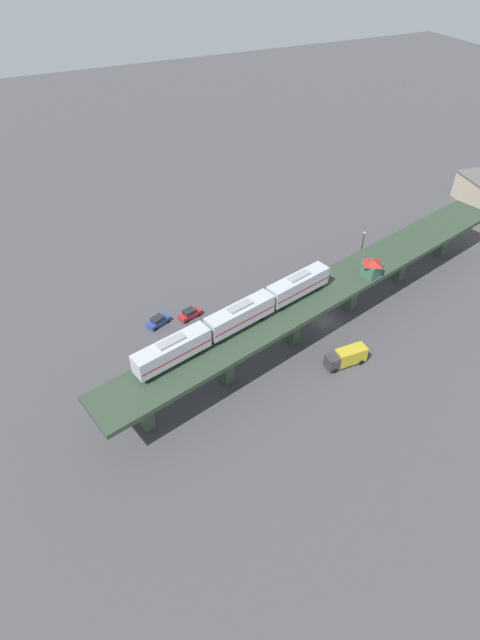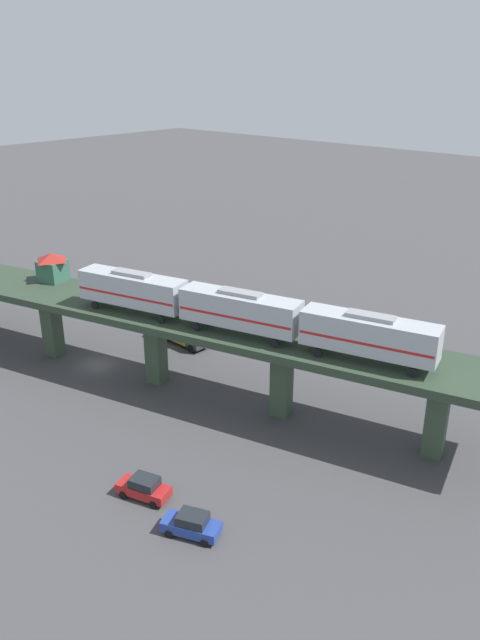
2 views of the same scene
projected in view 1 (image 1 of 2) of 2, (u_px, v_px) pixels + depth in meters
The scene contains 9 objects.
ground_plane at pixel (326, 322), 93.27m from camera, with size 400.00×400.00×0.00m, color #424244.
elevated_viaduct at pixel (330, 291), 88.46m from camera, with size 30.71×91.25×8.51m.
subway_train at pixel (240, 315), 77.51m from camera, with size 11.84×36.75×4.45m.
signal_hut at pixel (372, 267), 88.87m from camera, with size 3.91×3.91×3.40m.
street_car_blue at pixel (158, 321), 91.98m from camera, with size 3.34×4.75×1.89m.
street_car_red at pixel (190, 314), 93.60m from camera, with size 2.98×4.73×1.89m.
street_car_green at pixel (328, 273), 103.74m from camera, with size 2.21×4.52×1.89m.
delivery_truck at pixel (346, 357), 83.65m from camera, with size 2.58×7.27×3.20m.
street_lamp at pixel (363, 243), 106.60m from camera, with size 0.44×0.44×6.94m.
Camera 1 is at (57.45, -44.52, 60.62)m, focal length 28.00 mm.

